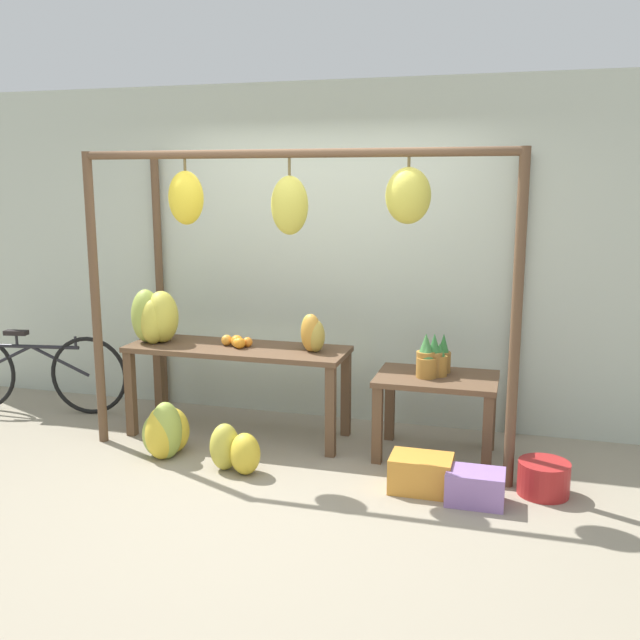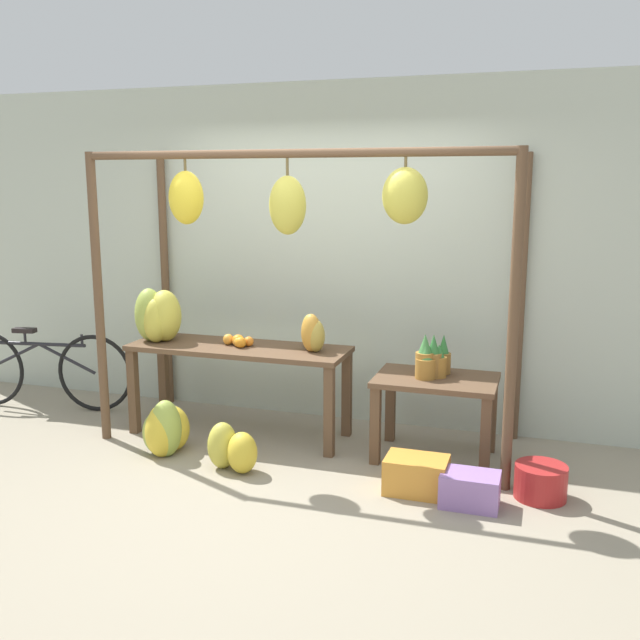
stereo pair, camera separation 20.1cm
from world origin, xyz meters
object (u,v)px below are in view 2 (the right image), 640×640
parked_bicycle (41,369)px  banana_pile_on_table (159,316)px  papaya_pile (313,334)px  orange_pile (238,341)px  fruit_crate_white (416,475)px  banana_pile_ground_left (164,430)px  fruit_crate_purple (470,489)px  banana_pile_ground_right (232,449)px  blue_bucket (541,482)px  pineapple_cluster (432,361)px

parked_bicycle → banana_pile_on_table: bearing=-3.5°
parked_bicycle → papaya_pile: (2.57, -0.03, 0.50)m
orange_pile → fruit_crate_white: (1.55, -0.65, -0.65)m
banana_pile_ground_left → fruit_crate_purple: 2.27m
fruit_crate_purple → banana_pile_ground_left: bearing=175.7°
orange_pile → banana_pile_ground_left: (-0.36, -0.57, -0.59)m
fruit_crate_white → papaya_pile: 1.38m
orange_pile → banana_pile_on_table: bearing=-178.6°
orange_pile → banana_pile_ground_right: bearing=-69.8°
orange_pile → fruit_crate_white: bearing=-22.6°
banana_pile_ground_left → banana_pile_on_table: bearing=121.0°
orange_pile → fruit_crate_purple: bearing=-21.1°
fruit_crate_white → papaya_pile: size_ratio=1.38×
fruit_crate_white → banana_pile_ground_right: bearing=-178.0°
fruit_crate_white → blue_bucket: 0.79m
fruit_crate_white → fruit_crate_purple: size_ratio=1.11×
fruit_crate_white → fruit_crate_purple: bearing=-14.4°
orange_pile → fruit_crate_white: size_ratio=0.64×
blue_bucket → parked_bicycle: 4.33m
parked_bicycle → papaya_pile: size_ratio=5.81×
fruit_crate_white → papaya_pile: (-0.94, 0.67, 0.74)m
banana_pile_on_table → fruit_crate_white: (2.24, -0.63, -0.81)m
fruit_crate_white → parked_bicycle: 3.59m
banana_pile_on_table → blue_bucket: banana_pile_on_table is taller
banana_pile_on_table → papaya_pile: banana_pile_on_table is taller
banana_pile_ground_right → parked_bicycle: parked_bicycle is taller
banana_pile_ground_left → fruit_crate_white: (1.91, -0.08, -0.07)m
banana_pile_on_table → banana_pile_ground_left: 0.99m
banana_pile_ground_left → papaya_pile: (0.97, 0.60, 0.68)m
orange_pile → blue_bucket: orange_pile is taller
blue_bucket → parked_bicycle: (-4.29, 0.55, 0.25)m
fruit_crate_white → blue_bucket: fruit_crate_white is taller
fruit_crate_white → fruit_crate_purple: (0.36, -0.09, -0.01)m
fruit_crate_purple → banana_pile_ground_right: bearing=178.4°
banana_pile_on_table → blue_bucket: size_ratio=1.39×
banana_pile_ground_left → papaya_pile: 1.32m
banana_pile_ground_left → fruit_crate_white: size_ratio=1.23×
papaya_pile → orange_pile: bearing=-177.5°
banana_pile_on_table → pineapple_cluster: size_ratio=1.44×
banana_pile_on_table → fruit_crate_purple: bearing=-15.5°
fruit_crate_white → papaya_pile: bearing=144.5°
pineapple_cluster → fruit_crate_white: bearing=-88.0°
banana_pile_on_table → parked_bicycle: banana_pile_on_table is taller
blue_bucket → pineapple_cluster: bearing=149.3°
papaya_pile → banana_pile_ground_right: bearing=-116.3°
orange_pile → blue_bucket: 2.47m
orange_pile → banana_pile_ground_right: orange_pile is taller
parked_bicycle → fruit_crate_purple: bearing=-11.6°
parked_bicycle → fruit_crate_purple: (3.87, -0.80, -0.26)m
blue_bucket → fruit_crate_purple: bearing=-149.0°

